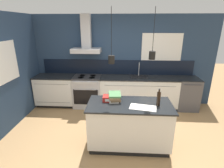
{
  "coord_description": "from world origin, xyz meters",
  "views": [
    {
      "loc": [
        0.14,
        -3.07,
        2.33
      ],
      "look_at": [
        -0.08,
        0.66,
        1.05
      ],
      "focal_mm": 28.0,
      "sensor_mm": 36.0,
      "label": 1
    }
  ],
  "objects_px": {
    "bottle_on_island": "(159,99)",
    "book_stack": "(114,97)",
    "dishwasher": "(187,93)",
    "red_supply_box": "(109,98)",
    "oven_range": "(88,91)"
  },
  "relations": [
    {
      "from": "bottle_on_island",
      "to": "book_stack",
      "type": "distance_m",
      "value": 0.84
    },
    {
      "from": "dishwasher",
      "to": "red_supply_box",
      "type": "distance_m",
      "value": 2.71
    },
    {
      "from": "dishwasher",
      "to": "red_supply_box",
      "type": "xyz_separation_m",
      "value": [
        -2.1,
        -1.63,
        0.51
      ]
    },
    {
      "from": "oven_range",
      "to": "bottle_on_island",
      "type": "distance_m",
      "value": 2.52
    },
    {
      "from": "bottle_on_island",
      "to": "red_supply_box",
      "type": "relative_size",
      "value": 1.35
    },
    {
      "from": "dishwasher",
      "to": "book_stack",
      "type": "bearing_deg",
      "value": -141.11
    },
    {
      "from": "bottle_on_island",
      "to": "red_supply_box",
      "type": "xyz_separation_m",
      "value": [
        -0.92,
        0.16,
        -0.09
      ]
    },
    {
      "from": "oven_range",
      "to": "bottle_on_island",
      "type": "relative_size",
      "value": 2.78
    },
    {
      "from": "dishwasher",
      "to": "red_supply_box",
      "type": "relative_size",
      "value": 3.75
    },
    {
      "from": "bottle_on_island",
      "to": "red_supply_box",
      "type": "bearing_deg",
      "value": 170.31
    },
    {
      "from": "oven_range",
      "to": "red_supply_box",
      "type": "distance_m",
      "value": 1.87
    },
    {
      "from": "red_supply_box",
      "to": "book_stack",
      "type": "bearing_deg",
      "value": 10.99
    },
    {
      "from": "oven_range",
      "to": "bottle_on_island",
      "type": "height_order",
      "value": "bottle_on_island"
    },
    {
      "from": "red_supply_box",
      "to": "bottle_on_island",
      "type": "bearing_deg",
      "value": -9.69
    },
    {
      "from": "bottle_on_island",
      "to": "oven_range",
      "type": "bearing_deg",
      "value": 133.15
    }
  ]
}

